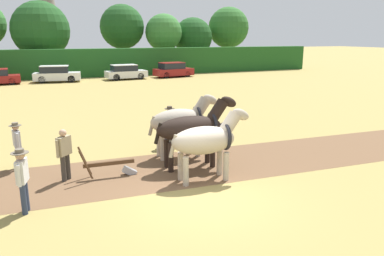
{
  "coord_description": "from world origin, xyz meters",
  "views": [
    {
      "loc": [
        -3.95,
        -8.92,
        4.37
      ],
      "look_at": [
        1.14,
        3.32,
        1.1
      ],
      "focal_mm": 35.0,
      "sensor_mm": 36.0,
      "label": 1
    }
  ],
  "objects_px": {
    "tree_far_right": "(228,28)",
    "draft_horse_trail_left": "(181,121)",
    "farmer_beside_team": "(170,123)",
    "parked_car_center_left": "(56,74)",
    "tree_center_right": "(164,33)",
    "plow": "(114,166)",
    "farmer_onlooker_right": "(17,142)",
    "draft_horse_lead_right": "(193,128)",
    "parked_car_center_right": "(173,70)",
    "farmer_at_plow": "(64,151)",
    "farmer_onlooker_left": "(22,176)",
    "draft_horse_lead_left": "(207,140)",
    "tree_center_left": "(41,30)",
    "tree_right": "(193,37)",
    "parked_car_center": "(126,72)",
    "tree_center": "(122,27)"
  },
  "relations": [
    {
      "from": "tree_center_left",
      "to": "tree_far_right",
      "type": "height_order",
      "value": "tree_far_right"
    },
    {
      "from": "draft_horse_lead_left",
      "to": "draft_horse_lead_right",
      "type": "relative_size",
      "value": 0.9
    },
    {
      "from": "tree_far_right",
      "to": "farmer_at_plow",
      "type": "height_order",
      "value": "tree_far_right"
    },
    {
      "from": "tree_far_right",
      "to": "draft_horse_trail_left",
      "type": "relative_size",
      "value": 3.05
    },
    {
      "from": "draft_horse_lead_left",
      "to": "draft_horse_trail_left",
      "type": "relative_size",
      "value": 0.98
    },
    {
      "from": "tree_far_right",
      "to": "parked_car_center_left",
      "type": "xyz_separation_m",
      "value": [
        -24.03,
        -10.01,
        -4.74
      ]
    },
    {
      "from": "tree_center_right",
      "to": "farmer_beside_team",
      "type": "height_order",
      "value": "tree_center_right"
    },
    {
      "from": "tree_center_left",
      "to": "draft_horse_lead_left",
      "type": "xyz_separation_m",
      "value": [
        3.69,
        -36.43,
        -3.72
      ]
    },
    {
      "from": "plow",
      "to": "draft_horse_lead_left",
      "type": "bearing_deg",
      "value": -25.23
    },
    {
      "from": "draft_horse_trail_left",
      "to": "farmer_at_plow",
      "type": "relative_size",
      "value": 1.68
    },
    {
      "from": "tree_center",
      "to": "tree_right",
      "type": "bearing_deg",
      "value": -3.76
    },
    {
      "from": "tree_center_left",
      "to": "plow",
      "type": "bearing_deg",
      "value": -88.25
    },
    {
      "from": "tree_center",
      "to": "tree_center_right",
      "type": "height_order",
      "value": "tree_center"
    },
    {
      "from": "plow",
      "to": "farmer_onlooker_right",
      "type": "bearing_deg",
      "value": 147.83
    },
    {
      "from": "farmer_onlooker_right",
      "to": "parked_car_center_left",
      "type": "bearing_deg",
      "value": 74.12
    },
    {
      "from": "tree_far_right",
      "to": "draft_horse_lead_right",
      "type": "relative_size",
      "value": 2.79
    },
    {
      "from": "plow",
      "to": "tree_right",
      "type": "bearing_deg",
      "value": 66.62
    },
    {
      "from": "parked_car_center_left",
      "to": "parked_car_center_right",
      "type": "height_order",
      "value": "parked_car_center_right"
    },
    {
      "from": "plow",
      "to": "farmer_at_plow",
      "type": "xyz_separation_m",
      "value": [
        -1.43,
        0.24,
        0.62
      ]
    },
    {
      "from": "tree_center_left",
      "to": "draft_horse_lead_right",
      "type": "bearing_deg",
      "value": -83.89
    },
    {
      "from": "tree_center_right",
      "to": "draft_horse_lead_left",
      "type": "xyz_separation_m",
      "value": [
        -10.87,
        -36.69,
        -3.5
      ]
    },
    {
      "from": "farmer_onlooker_left",
      "to": "tree_center_left",
      "type": "bearing_deg",
      "value": 100.47
    },
    {
      "from": "tree_center_right",
      "to": "draft_horse_trail_left",
      "type": "bearing_deg",
      "value": -107.45
    },
    {
      "from": "farmer_beside_team",
      "to": "parked_car_center_left",
      "type": "relative_size",
      "value": 0.36
    },
    {
      "from": "farmer_onlooker_left",
      "to": "parked_car_center_left",
      "type": "xyz_separation_m",
      "value": [
        2.39,
        29.03,
        -0.23
      ]
    },
    {
      "from": "draft_horse_trail_left",
      "to": "draft_horse_lead_right",
      "type": "bearing_deg",
      "value": -89.36
    },
    {
      "from": "tree_center_left",
      "to": "farmer_at_plow",
      "type": "distance_m",
      "value": 35.03
    },
    {
      "from": "parked_car_center_left",
      "to": "farmer_at_plow",
      "type": "bearing_deg",
      "value": -84.24
    },
    {
      "from": "parked_car_center_right",
      "to": "plow",
      "type": "bearing_deg",
      "value": -121.71
    },
    {
      "from": "tree_center",
      "to": "parked_car_center_right",
      "type": "relative_size",
      "value": 1.87
    },
    {
      "from": "tree_center_left",
      "to": "tree_far_right",
      "type": "xyz_separation_m",
      "value": [
        24.92,
        2.34,
        0.5
      ]
    },
    {
      "from": "draft_horse_lead_left",
      "to": "farmer_onlooker_right",
      "type": "xyz_separation_m",
      "value": [
        -5.43,
        3.37,
        -0.37
      ]
    },
    {
      "from": "tree_center",
      "to": "farmer_beside_team",
      "type": "height_order",
      "value": "tree_center"
    },
    {
      "from": "tree_center_right",
      "to": "farmer_onlooker_left",
      "type": "height_order",
      "value": "tree_center_right"
    },
    {
      "from": "farmer_at_plow",
      "to": "parked_car_center_right",
      "type": "bearing_deg",
      "value": 108.14
    },
    {
      "from": "tree_right",
      "to": "farmer_beside_team",
      "type": "xyz_separation_m",
      "value": [
        -15.26,
        -34.02,
        -3.25
      ]
    },
    {
      "from": "parked_car_center_left",
      "to": "draft_horse_trail_left",
      "type": "bearing_deg",
      "value": -75.23
    },
    {
      "from": "tree_right",
      "to": "farmer_onlooker_left",
      "type": "bearing_deg",
      "value": -118.32
    },
    {
      "from": "farmer_at_plow",
      "to": "farmer_beside_team",
      "type": "xyz_separation_m",
      "value": [
        4.24,
        2.35,
        -0.0
      ]
    },
    {
      "from": "plow",
      "to": "farmer_onlooker_right",
      "type": "distance_m",
      "value": 3.48
    },
    {
      "from": "farmer_onlooker_right",
      "to": "draft_horse_lead_left",
      "type": "bearing_deg",
      "value": -41.78
    },
    {
      "from": "farmer_at_plow",
      "to": "farmer_onlooker_left",
      "type": "bearing_deg",
      "value": -76.44
    },
    {
      "from": "parked_car_center_left",
      "to": "parked_car_center_right",
      "type": "distance_m",
      "value": 12.01
    },
    {
      "from": "tree_right",
      "to": "plow",
      "type": "bearing_deg",
      "value": -116.26
    },
    {
      "from": "draft_horse_trail_left",
      "to": "parked_car_center_left",
      "type": "relative_size",
      "value": 0.61
    },
    {
      "from": "plow",
      "to": "parked_car_center_left",
      "type": "xyz_separation_m",
      "value": [
        -0.17,
        27.35,
        0.43
      ]
    },
    {
      "from": "farmer_onlooker_left",
      "to": "parked_car_center",
      "type": "height_order",
      "value": "farmer_onlooker_left"
    },
    {
      "from": "tree_far_right",
      "to": "parked_car_center",
      "type": "xyz_separation_m",
      "value": [
        -17.3,
        -10.27,
        -4.77
      ]
    },
    {
      "from": "draft_horse_lead_left",
      "to": "draft_horse_trail_left",
      "type": "height_order",
      "value": "draft_horse_trail_left"
    },
    {
      "from": "plow",
      "to": "draft_horse_trail_left",
      "type": "bearing_deg",
      "value": 25.25
    }
  ]
}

